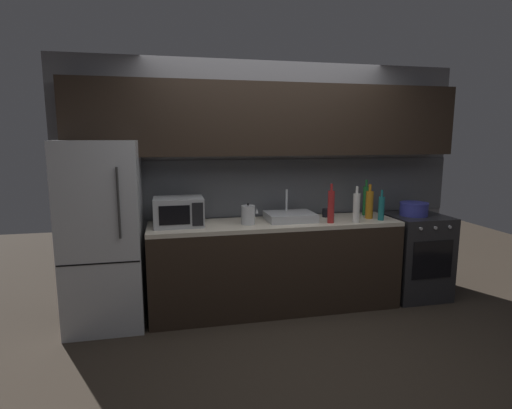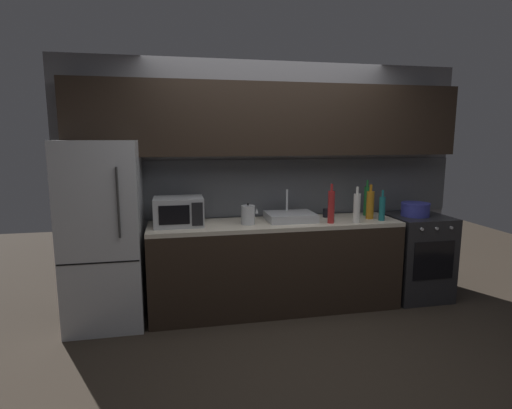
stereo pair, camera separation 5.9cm
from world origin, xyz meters
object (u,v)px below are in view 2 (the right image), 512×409
at_px(wine_bottle_red, 331,207).
at_px(wine_bottle_green, 367,200).
at_px(wine_bottle_teal, 382,208).
at_px(microwave, 179,212).
at_px(wine_bottle_amber, 370,204).
at_px(wine_bottle_white, 357,208).
at_px(oven_range, 416,256).
at_px(cooking_pot, 415,209).
at_px(kettle, 248,215).
at_px(refrigerator, 104,234).
at_px(mug_dark, 327,213).

xyz_separation_m(wine_bottle_red, wine_bottle_green, (0.52, 0.30, -0.00)).
distance_m(wine_bottle_red, wine_bottle_teal, 0.55).
height_order(microwave, wine_bottle_amber, wine_bottle_amber).
height_order(wine_bottle_teal, wine_bottle_white, wine_bottle_white).
bearing_deg(wine_bottle_white, oven_range, 13.70).
relative_size(microwave, wine_bottle_white, 1.29).
height_order(oven_range, cooking_pot, cooking_pot).
relative_size(kettle, wine_bottle_white, 0.58).
bearing_deg(refrigerator, kettle, -2.41).
xyz_separation_m(refrigerator, wine_bottle_white, (2.39, -0.20, 0.20)).
relative_size(microwave, wine_bottle_green, 1.20).
bearing_deg(wine_bottle_white, wine_bottle_red, 171.79).
xyz_separation_m(oven_range, wine_bottle_red, (-1.07, -0.16, 0.61)).
relative_size(wine_bottle_green, mug_dark, 4.40).
distance_m(wine_bottle_amber, cooking_pot, 0.55).
bearing_deg(wine_bottle_amber, kettle, -179.11).
bearing_deg(wine_bottle_red, wine_bottle_white, -8.21).
relative_size(refrigerator, microwave, 3.70).
distance_m(oven_range, wine_bottle_white, 1.03).
height_order(oven_range, wine_bottle_red, wine_bottle_red).
height_order(wine_bottle_white, mug_dark, wine_bottle_white).
distance_m(refrigerator, wine_bottle_amber, 2.62).
relative_size(mug_dark, cooking_pot, 0.29).
xyz_separation_m(mug_dark, cooking_pot, (0.95, -0.13, 0.03)).
distance_m(wine_bottle_white, mug_dark, 0.39).
xyz_separation_m(wine_bottle_teal, mug_dark, (-0.48, 0.28, -0.08)).
xyz_separation_m(refrigerator, wine_bottle_green, (2.66, 0.13, 0.21)).
bearing_deg(wine_bottle_teal, refrigerator, 176.78).
height_order(wine_bottle_red, mug_dark, wine_bottle_red).
height_order(wine_bottle_amber, wine_bottle_white, wine_bottle_white).
distance_m(refrigerator, mug_dark, 2.21).
bearing_deg(cooking_pot, wine_bottle_teal, -162.21).
bearing_deg(oven_range, wine_bottle_red, -171.33).
bearing_deg(refrigerator, wine_bottle_amber, -0.80).
relative_size(wine_bottle_amber, wine_bottle_green, 0.92).
bearing_deg(microwave, wine_bottle_white, -7.29).
xyz_separation_m(oven_range, mug_dark, (-1.00, 0.13, 0.49)).
height_order(kettle, mug_dark, kettle).
height_order(wine_bottle_green, mug_dark, wine_bottle_green).
relative_size(oven_range, wine_bottle_green, 2.35).
relative_size(wine_bottle_teal, wine_bottle_amber, 0.88).
height_order(wine_bottle_amber, mug_dark, wine_bottle_amber).
height_order(refrigerator, cooking_pot, refrigerator).
height_order(wine_bottle_teal, cooking_pot, wine_bottle_teal).
distance_m(wine_bottle_white, wine_bottle_green, 0.43).
distance_m(oven_range, microwave, 2.59).
bearing_deg(wine_bottle_white, microwave, 172.71).
xyz_separation_m(wine_bottle_teal, wine_bottle_green, (-0.03, 0.28, 0.04)).
xyz_separation_m(kettle, wine_bottle_red, (0.80, -0.11, 0.07)).
bearing_deg(mug_dark, wine_bottle_red, -104.00).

